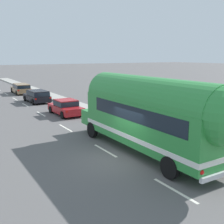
{
  "coord_description": "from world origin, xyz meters",
  "views": [
    {
      "loc": [
        -7.36,
        -11.3,
        5.19
      ],
      "look_at": [
        1.55,
        3.3,
        1.71
      ],
      "focal_mm": 44.8,
      "sensor_mm": 36.0,
      "label": 1
    }
  ],
  "objects_px": {
    "painted_bus": "(153,113)",
    "car_lead": "(66,107)",
    "car_second": "(37,96)",
    "car_third": "(21,88)"
  },
  "relations": [
    {
      "from": "painted_bus",
      "to": "car_third",
      "type": "relative_size",
      "value": 2.42
    },
    {
      "from": "car_lead",
      "to": "car_second",
      "type": "bearing_deg",
      "value": 91.43
    },
    {
      "from": "car_second",
      "to": "car_third",
      "type": "xyz_separation_m",
      "value": [
        0.26,
        8.39,
        0.01
      ]
    },
    {
      "from": "painted_bus",
      "to": "car_third",
      "type": "xyz_separation_m",
      "value": [
        0.11,
        28.22,
        -1.51
      ]
    },
    {
      "from": "car_third",
      "to": "car_lead",
      "type": "bearing_deg",
      "value": -90.24
    },
    {
      "from": "painted_bus",
      "to": "car_second",
      "type": "distance_m",
      "value": 19.88
    },
    {
      "from": "painted_bus",
      "to": "car_lead",
      "type": "distance_m",
      "value": 12.08
    },
    {
      "from": "painted_bus",
      "to": "car_lead",
      "type": "xyz_separation_m",
      "value": [
        0.04,
        11.97,
        -1.58
      ]
    },
    {
      "from": "painted_bus",
      "to": "car_third",
      "type": "height_order",
      "value": "painted_bus"
    },
    {
      "from": "car_second",
      "to": "painted_bus",
      "type": "bearing_deg",
      "value": -89.56
    }
  ]
}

